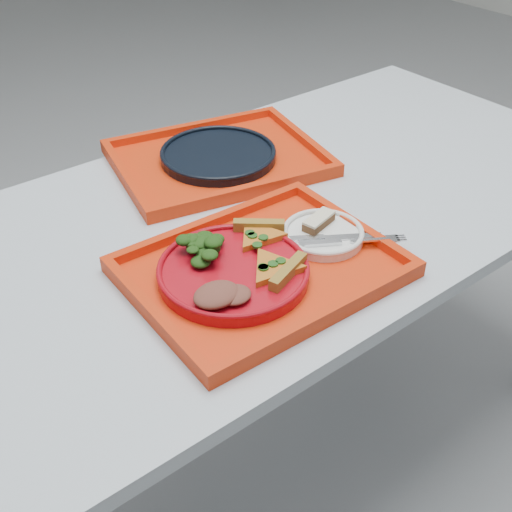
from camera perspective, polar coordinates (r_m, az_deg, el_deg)
name	(u,v)px	position (r m, az deg, el deg)	size (l,w,h in m)	color
ground	(270,435)	(1.83, 1.22, -15.66)	(10.00, 10.00, 0.00)	gray
table	(274,233)	(1.37, 1.57, 2.08)	(1.60, 0.80, 0.75)	silver
tray_main	(262,271)	(1.13, 0.54, -1.32)	(0.45, 0.35, 0.01)	red
tray_far	(218,161)	(1.47, -3.36, 8.40)	(0.45, 0.35, 0.01)	red
dinner_plate	(233,273)	(1.10, -2.03, -1.53)	(0.26, 0.26, 0.02)	#A50B15
side_plate	(323,236)	(1.20, 5.97, 1.79)	(0.15, 0.15, 0.01)	white
navy_plate	(218,156)	(1.47, -3.38, 8.88)	(0.26, 0.26, 0.02)	black
pizza_slice_a	(274,266)	(1.08, 1.58, -0.89)	(0.11, 0.10, 0.02)	gold
pizza_slice_b	(259,234)	(1.16, 0.23, 2.00)	(0.11, 0.09, 0.02)	gold
salad_heap	(205,243)	(1.12, -4.56, 1.16)	(0.09, 0.08, 0.05)	black
meat_portion	(216,295)	(1.02, -3.53, -3.45)	(0.08, 0.06, 0.02)	brown
dessert_bar	(319,221)	(1.21, 5.60, 3.12)	(0.08, 0.05, 0.02)	#512D1B
knife	(332,237)	(1.18, 6.77, 1.68)	(0.18, 0.02, 0.01)	silver
fork	(349,241)	(1.17, 8.29, 1.32)	(0.18, 0.02, 0.01)	silver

